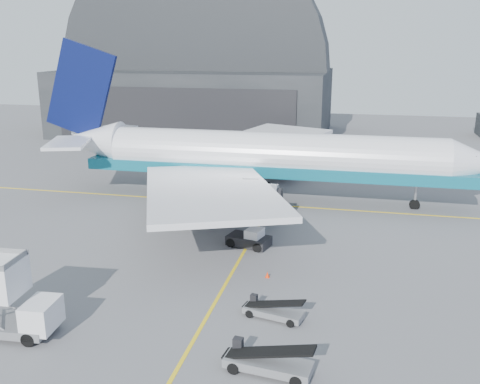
% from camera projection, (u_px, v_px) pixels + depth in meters
% --- Properties ---
extents(ground, '(200.00, 200.00, 0.00)m').
position_uv_depth(ground, '(226.00, 283.00, 39.38)').
color(ground, '#565659').
rests_on(ground, ground).
extents(taxi_lines, '(80.00, 42.12, 0.02)m').
position_uv_depth(taxi_lines, '(258.00, 227.00, 51.27)').
color(taxi_lines, yellow).
rests_on(taxi_lines, ground).
extents(hangar, '(50.00, 28.30, 28.00)m').
position_uv_depth(hangar, '(196.00, 83.00, 102.42)').
color(hangar, black).
rests_on(hangar, ground).
extents(airliner, '(50.50, 48.97, 17.72)m').
position_uv_depth(airliner, '(256.00, 156.00, 59.11)').
color(airliner, white).
rests_on(airliner, ground).
extents(pushback_tug, '(4.01, 2.90, 1.68)m').
position_uv_depth(pushback_tug, '(250.00, 239.00, 46.34)').
color(pushback_tug, black).
rests_on(pushback_tug, ground).
extents(belt_loader_a, '(5.12, 2.27, 1.92)m').
position_uv_depth(belt_loader_a, '(267.00, 362.00, 28.61)').
color(belt_loader_a, slate).
rests_on(belt_loader_a, ground).
extents(belt_loader_b, '(4.21, 2.15, 1.57)m').
position_uv_depth(belt_loader_b, '(273.00, 311.00, 34.30)').
color(belt_loader_b, slate).
rests_on(belt_loader_b, ground).
extents(traffic_cone, '(0.31, 0.31, 0.45)m').
position_uv_depth(traffic_cone, '(267.00, 275.00, 40.26)').
color(traffic_cone, '#F73307').
rests_on(traffic_cone, ground).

